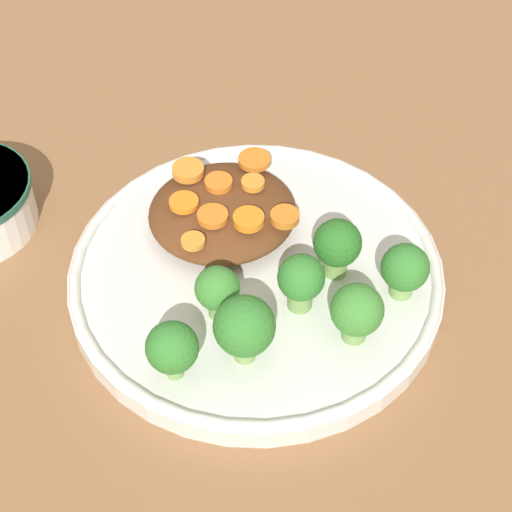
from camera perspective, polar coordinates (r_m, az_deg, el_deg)
name	(u,v)px	position (r m, az deg, el deg)	size (l,w,h in m)	color
ground_plane	(256,284)	(0.67, 0.00, -1.88)	(4.00, 4.00, 0.00)	#8C603D
plate	(256,274)	(0.66, 0.00, -1.21)	(0.29, 0.29, 0.02)	silver
stew_mound	(223,212)	(0.68, -2.24, 2.94)	(0.12, 0.11, 0.03)	#5B3319
broccoli_floret_0	(244,327)	(0.58, -0.78, -4.78)	(0.04, 0.04, 0.06)	#7FA85B
broccoli_floret_1	(357,312)	(0.60, 6.74, -3.71)	(0.04, 0.04, 0.05)	#759E51
broccoli_floret_2	(301,280)	(0.61, 3.02, -1.63)	(0.03, 0.03, 0.05)	#759E51
broccoli_floret_3	(217,290)	(0.61, -2.59, -2.28)	(0.03, 0.03, 0.05)	#759E51
broccoli_floret_4	(337,245)	(0.64, 5.44, 0.70)	(0.04, 0.04, 0.05)	#759E51
broccoli_floret_5	(172,348)	(0.58, -5.61, -6.15)	(0.04, 0.04, 0.05)	#7FA85B
broccoli_floret_6	(405,269)	(0.63, 9.89, -0.89)	(0.04, 0.04, 0.05)	#7FA85B
carrot_slice_0	(184,202)	(0.67, -4.83, 3.57)	(0.02, 0.02, 0.00)	orange
carrot_slice_1	(188,170)	(0.69, -4.55, 5.71)	(0.03, 0.03, 0.01)	orange
carrot_slice_2	(213,216)	(0.65, -2.90, 2.67)	(0.02, 0.02, 0.01)	orange
carrot_slice_3	(219,183)	(0.68, -2.51, 4.91)	(0.02, 0.02, 0.01)	orange
carrot_slice_4	(254,160)	(0.70, -0.11, 6.43)	(0.03, 0.03, 0.00)	orange
carrot_slice_5	(247,220)	(0.65, -0.62, 2.44)	(0.02, 0.02, 0.01)	orange
carrot_slice_6	(193,241)	(0.64, -4.22, 1.00)	(0.02, 0.02, 0.00)	orange
carrot_slice_7	(253,183)	(0.68, -0.21, 4.90)	(0.02, 0.02, 0.01)	orange
carrot_slice_8	(285,217)	(0.65, 1.93, 2.63)	(0.02, 0.02, 0.01)	orange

